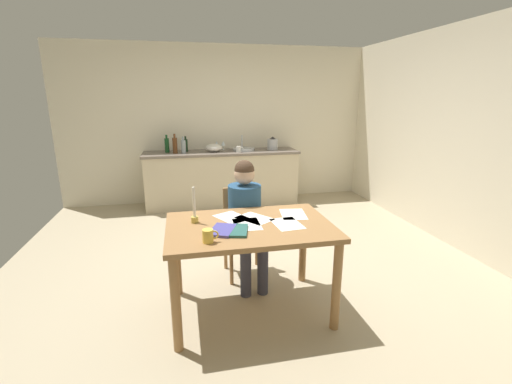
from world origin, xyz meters
TOP-DOWN VIEW (x-y plane):
  - ground_plane at (0.00, 0.00)m, footprint 5.20×5.20m
  - wall_back at (0.00, 2.60)m, footprint 5.20×0.12m
  - wall_right at (2.60, 0.00)m, footprint 0.12×5.20m
  - kitchen_counter at (0.00, 2.24)m, footprint 2.52×0.64m
  - dining_table at (-0.13, -0.89)m, footprint 1.32×0.89m
  - chair_at_table at (-0.07, -0.21)m, footprint 0.42×0.42m
  - person_seated at (-0.06, -0.35)m, footprint 0.33×0.60m
  - coffee_mug at (-0.49, -1.18)m, footprint 0.12×0.08m
  - candlestick at (-0.56, -0.75)m, footprint 0.06×0.06m
  - book_magazine at (-0.27, -1.02)m, footprint 0.24×0.29m
  - book_cookery at (-0.37, -1.00)m, footprint 0.25×0.30m
  - paper_letter at (-0.07, -0.76)m, footprint 0.34×0.36m
  - paper_bill at (0.29, -0.72)m, footprint 0.25×0.32m
  - paper_envelope at (-0.25, -0.69)m, footprint 0.32×0.36m
  - paper_receipt at (0.17, -0.94)m, footprint 0.24×0.31m
  - paper_notice at (-0.15, -0.88)m, footprint 0.22×0.30m
  - sink_unit at (0.37, 2.24)m, footprint 0.36×0.36m
  - bottle_oil at (-0.87, 2.30)m, footprint 0.07×0.07m
  - bottle_vinegar at (-0.74, 2.17)m, footprint 0.07×0.07m
  - bottle_wine_red at (-0.61, 2.15)m, footprint 0.07×0.07m
  - bottle_sauce at (-0.57, 2.33)m, footprint 0.07×0.07m
  - mixing_bowl at (-0.12, 2.22)m, footprint 0.27×0.27m
  - stovetop_kettle at (0.87, 2.24)m, footprint 0.18×0.18m
  - wine_glass_near_sink at (0.05, 2.39)m, footprint 0.07×0.07m
  - wine_glass_by_kettle at (-0.06, 2.39)m, footprint 0.07×0.07m
  - teacup_on_counter at (0.27, 2.09)m, footprint 0.12×0.08m

SIDE VIEW (x-z plane):
  - ground_plane at x=0.00m, z-range -0.04..0.00m
  - kitchen_counter at x=0.00m, z-range 0.00..0.90m
  - chair_at_table at x=-0.07m, z-range 0.06..0.94m
  - dining_table at x=-0.13m, z-range 0.28..1.05m
  - person_seated at x=-0.06m, z-range 0.08..1.28m
  - paper_letter at x=-0.07m, z-range 0.78..0.78m
  - paper_bill at x=0.29m, z-range 0.78..0.78m
  - paper_envelope at x=-0.25m, z-range 0.78..0.78m
  - paper_receipt at x=0.17m, z-range 0.78..0.78m
  - paper_notice at x=-0.15m, z-range 0.78..0.78m
  - book_magazine at x=-0.27m, z-range 0.78..0.80m
  - book_cookery at x=-0.37m, z-range 0.78..0.80m
  - coffee_mug at x=-0.49m, z-range 0.78..0.87m
  - candlestick at x=-0.56m, z-range 0.71..1.01m
  - sink_unit at x=0.37m, z-range 0.80..1.04m
  - teacup_on_counter at x=0.27m, z-range 0.90..1.00m
  - mixing_bowl at x=-0.12m, z-range 0.90..1.02m
  - stovetop_kettle at x=0.87m, z-range 0.89..1.11m
  - bottle_sauce at x=-0.57m, z-range 0.88..1.13m
  - wine_glass_near_sink at x=0.05m, z-range 0.93..1.09m
  - wine_glass_by_kettle at x=-0.06m, z-range 0.93..1.09m
  - bottle_wine_red at x=-0.61m, z-range 0.88..1.14m
  - bottle_oil at x=-0.87m, z-range 0.88..1.16m
  - bottle_vinegar at x=-0.74m, z-range 0.88..1.18m
  - wall_back at x=0.00m, z-range 0.00..2.60m
  - wall_right at x=2.60m, z-range 0.00..2.60m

